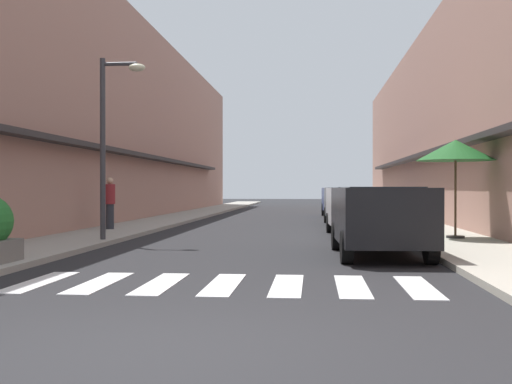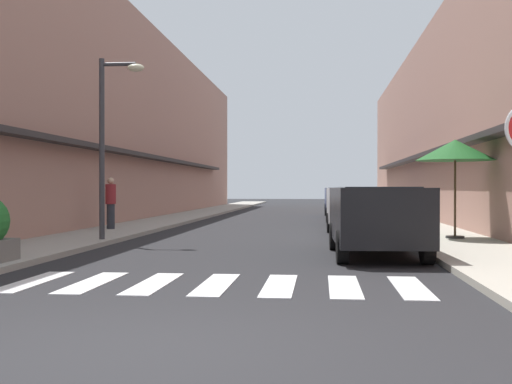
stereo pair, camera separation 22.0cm
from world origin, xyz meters
name	(u,v)px [view 1 (the left image)]	position (x,y,z in m)	size (l,w,h in m)	color
ground_plane	(281,223)	(0.00, 20.52, 0.00)	(112.84, 112.84, 0.00)	#232326
sidewalk_left	(163,221)	(-4.93, 20.52, 0.06)	(2.33, 71.81, 0.12)	#9E998E
sidewalk_right	(402,222)	(4.93, 20.52, 0.06)	(2.33, 71.81, 0.12)	#ADA899
building_row_left	(91,120)	(-8.59, 22.08, 4.47)	(5.50, 48.16, 8.93)	#A87A6B
building_row_right	(485,123)	(8.59, 22.08, 4.20)	(5.50, 48.16, 8.39)	#A87A6B
crosswalk	(224,284)	(0.00, 3.81, 0.01)	(6.15, 2.20, 0.01)	silver
parked_car_near	(379,213)	(2.72, 7.96, 0.92)	(1.92, 4.20, 1.47)	black
parked_car_mid	(360,205)	(2.72, 13.53, 0.92)	(1.94, 4.54, 1.47)	silver
parked_car_far	(349,201)	(2.72, 19.46, 0.92)	(1.90, 4.14, 1.47)	#4C5156
parked_car_distant	(341,198)	(2.72, 26.13, 0.92)	(1.92, 4.38, 1.47)	navy
street_lamp	(111,127)	(-3.87, 10.37, 3.02)	(1.19, 0.28, 4.67)	#38383D
cafe_umbrella	(456,151)	(5.08, 11.63, 2.43)	(2.07, 2.07, 2.60)	#262626
pedestrian_walking_near	(110,202)	(-5.20, 14.38, 0.99)	(0.34, 0.34, 1.66)	#282B33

